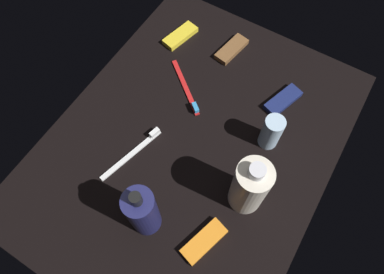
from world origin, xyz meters
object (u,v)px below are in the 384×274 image
object	(u,v)px
snack_bar_orange	(204,241)
lotion_bottle	(143,212)
toothbrush_white	(135,151)
snack_bar_yellow	(180,36)
snack_bar_brown	(232,49)
toothbrush_red	(187,89)
deodorant_stick	(271,132)
snack_bar_navy	(283,100)
bodywash_bottle	(250,187)

from	to	relation	value
snack_bar_orange	lotion_bottle	bearing A→B (deg)	-61.92
toothbrush_white	snack_bar_yellow	distance (cm)	36.80
lotion_bottle	snack_bar_brown	bearing A→B (deg)	-172.32
toothbrush_red	deodorant_stick	bearing A→B (deg)	84.79
toothbrush_white	snack_bar_yellow	size ratio (longest dim) A/B	1.70
snack_bar_navy	snack_bar_orange	size ratio (longest dim) A/B	1.00
lotion_bottle	snack_bar_brown	size ratio (longest dim) A/B	1.81
snack_bar_navy	snack_bar_brown	xyz separation A→B (cm)	(-7.70, -19.12, 0.00)
deodorant_stick	snack_bar_navy	xyz separation A→B (cm)	(-12.14, -1.59, -4.18)
deodorant_stick	snack_bar_brown	distance (cm)	28.99
toothbrush_red	snack_bar_yellow	size ratio (longest dim) A/B	1.43
toothbrush_white	snack_bar_brown	world-z (taller)	toothbrush_white
toothbrush_red	snack_bar_brown	world-z (taller)	toothbrush_red
toothbrush_red	snack_bar_navy	xyz separation A→B (cm)	(-9.92, 22.77, 0.14)
deodorant_stick	snack_bar_brown	size ratio (longest dim) A/B	0.95
toothbrush_red	snack_bar_navy	bearing A→B (deg)	113.54
snack_bar_orange	snack_bar_navy	bearing A→B (deg)	-162.71
toothbrush_red	snack_bar_orange	size ratio (longest dim) A/B	1.43
snack_bar_orange	toothbrush_red	bearing A→B (deg)	-126.22
deodorant_stick	snack_bar_yellow	bearing A→B (deg)	-115.03
lotion_bottle	toothbrush_red	distance (cm)	35.71
snack_bar_brown	bodywash_bottle	bearing A→B (deg)	42.53
bodywash_bottle	snack_bar_orange	xyz separation A→B (cm)	(13.02, -2.86, -7.51)
toothbrush_red	snack_bar_yellow	bearing A→B (deg)	-142.40
snack_bar_navy	deodorant_stick	bearing A→B (deg)	25.90
toothbrush_red	snack_bar_yellow	xyz separation A→B (cm)	(-14.29, -11.01, 0.14)
snack_bar_orange	deodorant_stick	bearing A→B (deg)	-165.59
snack_bar_yellow	snack_bar_brown	size ratio (longest dim) A/B	1.00
bodywash_bottle	toothbrush_red	xyz separation A→B (cm)	(-17.64, -26.16, -7.65)
snack_bar_orange	snack_bar_brown	distance (cm)	52.12
lotion_bottle	toothbrush_white	xyz separation A→B (cm)	(-12.03, -11.91, -7.61)
toothbrush_red	toothbrush_white	size ratio (longest dim) A/B	0.84
lotion_bottle	toothbrush_white	bearing A→B (deg)	-135.30
snack_bar_yellow	snack_bar_navy	bearing A→B (deg)	96.41
snack_bar_orange	snack_bar_brown	size ratio (longest dim) A/B	1.00
toothbrush_red	snack_bar_orange	distance (cm)	38.51
bodywash_bottle	snack_bar_navy	size ratio (longest dim) A/B	1.76
lotion_bottle	snack_bar_yellow	world-z (taller)	lotion_bottle
lotion_bottle	snack_bar_navy	xyz separation A→B (cm)	(-43.19, 12.26, -7.46)
bodywash_bottle	snack_bar_brown	size ratio (longest dim) A/B	1.76
deodorant_stick	snack_bar_orange	size ratio (longest dim) A/B	0.95
deodorant_stick	snack_bar_orange	bearing A→B (deg)	-2.12
deodorant_stick	snack_bar_yellow	distance (cm)	39.25
bodywash_bottle	snack_bar_brown	xyz separation A→B (cm)	(-35.26, -22.51, -7.51)
lotion_bottle	deodorant_stick	size ratio (longest dim) A/B	1.91
lotion_bottle	snack_bar_navy	world-z (taller)	lotion_bottle
deodorant_stick	toothbrush_white	world-z (taller)	deodorant_stick
lotion_bottle	bodywash_bottle	bearing A→B (deg)	134.97
snack_bar_brown	snack_bar_yellow	bearing A→B (deg)	-67.23
toothbrush_white	snack_bar_navy	xyz separation A→B (cm)	(-31.15, 24.16, 0.14)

